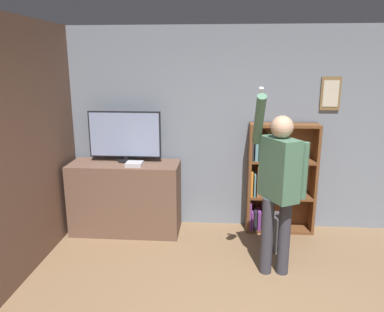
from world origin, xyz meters
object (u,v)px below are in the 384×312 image
(waste_bin, at_px, (276,232))
(television, at_px, (125,136))
(bookshelf, at_px, (274,180))
(person, at_px, (279,181))
(game_console, at_px, (134,164))

(waste_bin, bearing_deg, television, 167.45)
(bookshelf, distance_m, person, 1.16)
(waste_bin, bearing_deg, person, -99.56)
(bookshelf, bearing_deg, person, -96.37)
(television, height_order, bookshelf, television)
(bookshelf, height_order, person, person)
(game_console, height_order, person, person)
(television, distance_m, person, 2.12)
(television, relative_size, game_console, 4.62)
(person, xyz_separation_m, waste_bin, (0.10, 0.57, -0.84))
(bookshelf, bearing_deg, waste_bin, -92.91)
(game_console, distance_m, bookshelf, 1.86)
(television, bearing_deg, person, -28.48)
(person, bearing_deg, bookshelf, 145.22)
(television, relative_size, bookshelf, 0.65)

